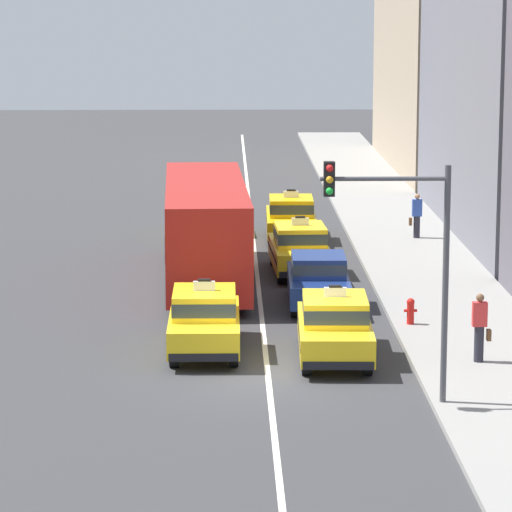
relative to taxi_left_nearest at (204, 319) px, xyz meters
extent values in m
plane|color=#353538|center=(1.58, -2.58, -0.88)|extent=(160.00, 160.00, 0.00)
cube|color=silver|center=(1.58, 17.42, -0.87)|extent=(0.14, 80.00, 0.01)
cube|color=gray|center=(7.18, 12.42, -0.80)|extent=(4.00, 90.00, 0.15)
cylinder|color=black|center=(-0.74, 1.58, -0.56)|extent=(0.24, 0.64, 0.64)
cylinder|color=black|center=(0.73, 1.58, -0.56)|extent=(0.24, 0.64, 0.64)
cylinder|color=black|center=(-0.73, -1.48, -0.56)|extent=(0.24, 0.64, 0.64)
cylinder|color=black|center=(0.74, -1.48, -0.56)|extent=(0.24, 0.64, 0.64)
cube|color=yellow|center=(0.00, 0.05, -0.21)|extent=(1.81, 4.51, 0.70)
cube|color=black|center=(0.00, 0.05, -0.16)|extent=(1.83, 4.15, 0.10)
cube|color=yellow|center=(0.00, -0.10, 0.46)|extent=(1.61, 2.10, 0.64)
cube|color=#2D3842|center=(0.00, -0.10, 0.46)|extent=(1.63, 2.12, 0.35)
cube|color=white|center=(0.00, -0.10, 0.90)|extent=(0.56, 0.12, 0.24)
cube|color=black|center=(0.00, -0.10, 1.05)|extent=(0.32, 0.11, 0.06)
cube|color=black|center=(-0.01, 2.26, -0.46)|extent=(1.71, 0.14, 0.20)
cube|color=black|center=(0.01, -2.16, -0.46)|extent=(1.71, 0.14, 0.20)
cylinder|color=black|center=(-1.21, 12.55, -0.56)|extent=(0.26, 0.65, 0.64)
cylinder|color=black|center=(0.79, 12.62, -0.56)|extent=(0.26, 0.65, 0.64)
cylinder|color=black|center=(-0.98, 5.83, -0.56)|extent=(0.26, 0.65, 0.64)
cylinder|color=black|center=(1.02, 5.90, -0.56)|extent=(0.26, 0.65, 0.64)
cube|color=#B21E19|center=(-0.09, 9.23, 0.89)|extent=(2.88, 11.28, 2.90)
cube|color=#2D3842|center=(-0.09, 9.23, 1.14)|extent=(2.89, 10.83, 0.84)
cube|color=black|center=(-0.28, 14.77, 2.09)|extent=(2.13, 0.15, 0.36)
cylinder|color=black|center=(-0.96, 20.35, -0.56)|extent=(0.26, 0.65, 0.64)
cylinder|color=black|center=(0.51, 20.41, -0.56)|extent=(0.26, 0.65, 0.64)
cylinder|color=black|center=(-0.85, 17.29, -0.56)|extent=(0.26, 0.65, 0.64)
cylinder|color=black|center=(0.63, 17.35, -0.56)|extent=(0.26, 0.65, 0.64)
cube|color=yellow|center=(-0.17, 18.85, -0.21)|extent=(1.97, 4.57, 0.70)
cube|color=black|center=(-0.17, 18.85, -0.16)|extent=(1.98, 4.21, 0.10)
cube|color=yellow|center=(-0.16, 18.70, 0.46)|extent=(1.68, 2.16, 0.64)
cube|color=#2D3842|center=(-0.16, 18.70, 0.46)|extent=(1.70, 2.18, 0.35)
cube|color=white|center=(-0.16, 18.70, 0.90)|extent=(0.56, 0.14, 0.24)
cube|color=black|center=(-0.16, 18.70, 1.05)|extent=(0.32, 0.12, 0.06)
cube|color=black|center=(-0.25, 21.06, -0.46)|extent=(1.71, 0.21, 0.20)
cube|color=black|center=(-0.08, 16.64, -0.46)|extent=(1.71, 0.21, 0.20)
cylinder|color=black|center=(2.62, 0.75, -0.56)|extent=(0.26, 0.65, 0.64)
cylinder|color=black|center=(4.10, 0.70, -0.56)|extent=(0.26, 0.65, 0.64)
cylinder|color=black|center=(2.53, -2.31, -0.56)|extent=(0.26, 0.65, 0.64)
cylinder|color=black|center=(4.00, -2.36, -0.56)|extent=(0.26, 0.65, 0.64)
cube|color=yellow|center=(3.31, -0.81, -0.21)|extent=(1.94, 4.55, 0.70)
cube|color=black|center=(3.31, -0.81, -0.16)|extent=(1.95, 4.19, 0.10)
cube|color=yellow|center=(3.31, -0.96, 0.46)|extent=(1.66, 2.15, 0.64)
cube|color=#2D3842|center=(3.31, -0.96, 0.46)|extent=(1.68, 2.17, 0.35)
cube|color=white|center=(3.31, -0.96, 0.90)|extent=(0.56, 0.14, 0.24)
cube|color=black|center=(3.31, -0.96, 1.05)|extent=(0.32, 0.12, 0.06)
cube|color=black|center=(3.38, 1.40, -0.46)|extent=(1.71, 0.19, 0.20)
cube|color=black|center=(3.24, -3.02, -0.46)|extent=(1.71, 0.19, 0.20)
cylinder|color=black|center=(2.59, 6.92, -0.56)|extent=(0.25, 0.64, 0.64)
cylinder|color=black|center=(4.04, 6.89, -0.56)|extent=(0.25, 0.64, 0.64)
cylinder|color=black|center=(2.53, 4.09, -0.56)|extent=(0.25, 0.64, 0.64)
cylinder|color=black|center=(3.98, 4.06, -0.56)|extent=(0.25, 0.64, 0.64)
cube|color=navy|center=(3.29, 5.49, -0.23)|extent=(1.85, 4.34, 0.66)
cube|color=navy|center=(3.28, 5.39, 0.40)|extent=(1.60, 1.93, 0.60)
cube|color=#2D3842|center=(3.28, 5.39, 0.40)|extent=(1.62, 1.95, 0.33)
cylinder|color=black|center=(2.18, 12.03, -0.56)|extent=(0.27, 0.65, 0.64)
cylinder|color=black|center=(3.66, 12.09, -0.56)|extent=(0.27, 0.65, 0.64)
cylinder|color=black|center=(2.31, 8.97, -0.56)|extent=(0.27, 0.65, 0.64)
cylinder|color=black|center=(3.78, 9.03, -0.56)|extent=(0.27, 0.65, 0.64)
cube|color=yellow|center=(2.98, 10.53, -0.21)|extent=(1.98, 4.57, 0.70)
cube|color=black|center=(2.98, 10.53, -0.16)|extent=(1.98, 4.21, 0.10)
cube|color=yellow|center=(2.99, 10.38, 0.46)|extent=(1.68, 2.16, 0.64)
cube|color=#2D3842|center=(2.99, 10.38, 0.46)|extent=(1.70, 2.18, 0.35)
cube|color=white|center=(2.99, 10.38, 0.90)|extent=(0.56, 0.14, 0.24)
cube|color=black|center=(2.99, 10.38, 1.05)|extent=(0.32, 0.12, 0.06)
cube|color=black|center=(2.90, 12.74, -0.46)|extent=(1.71, 0.21, 0.20)
cube|color=black|center=(3.07, 8.32, -0.46)|extent=(1.71, 0.21, 0.20)
cylinder|color=black|center=(2.27, 18.57, -0.56)|extent=(0.25, 0.64, 0.64)
cylinder|color=black|center=(3.74, 18.55, -0.56)|extent=(0.25, 0.64, 0.64)
cylinder|color=black|center=(2.21, 15.51, -0.56)|extent=(0.25, 0.64, 0.64)
cylinder|color=black|center=(3.69, 15.49, -0.56)|extent=(0.25, 0.64, 0.64)
cube|color=yellow|center=(2.98, 17.03, -0.21)|extent=(1.88, 4.53, 0.70)
cube|color=black|center=(2.98, 17.03, -0.16)|extent=(1.89, 4.17, 0.10)
cube|color=yellow|center=(2.98, 16.88, 0.46)|extent=(1.64, 2.13, 0.64)
cube|color=#2D3842|center=(2.98, 16.88, 0.46)|extent=(1.66, 2.15, 0.35)
cube|color=white|center=(2.98, 16.88, 0.90)|extent=(0.56, 0.13, 0.24)
cube|color=black|center=(2.98, 16.88, 1.05)|extent=(0.32, 0.12, 0.06)
cube|color=black|center=(3.02, 19.24, -0.46)|extent=(1.71, 0.17, 0.20)
cube|color=black|center=(2.94, 14.82, -0.46)|extent=(1.71, 0.17, 0.20)
cylinder|color=#23232D|center=(7.66, 16.76, -0.32)|extent=(0.24, 0.24, 0.81)
cube|color=#2D4CA5|center=(7.66, 16.76, 0.40)|extent=(0.36, 0.22, 0.63)
sphere|color=#9E7051|center=(7.66, 16.76, 0.82)|extent=(0.20, 0.20, 0.20)
cube|color=brown|center=(7.42, 16.76, -0.12)|extent=(0.10, 0.20, 0.28)
cylinder|color=#23232D|center=(6.84, -1.68, -0.28)|extent=(0.24, 0.24, 0.90)
cube|color=red|center=(6.84, -1.68, 0.48)|extent=(0.36, 0.22, 0.61)
sphere|color=brown|center=(6.84, -1.68, 0.90)|extent=(0.20, 0.20, 0.20)
cube|color=brown|center=(7.08, -1.68, -0.05)|extent=(0.10, 0.20, 0.28)
cylinder|color=red|center=(5.66, 2.49, -0.43)|extent=(0.20, 0.20, 0.60)
sphere|color=red|center=(5.66, 2.49, -0.11)|extent=(0.22, 0.22, 0.22)
cylinder|color=red|center=(5.53, 2.49, -0.35)|extent=(0.10, 0.08, 0.08)
cylinder|color=red|center=(5.79, 2.49, -0.35)|extent=(0.10, 0.08, 0.08)
cylinder|color=#47474C|center=(5.43, -5.25, 1.87)|extent=(0.14, 0.14, 5.50)
cylinder|color=#47474C|center=(4.03, -5.25, 4.32)|extent=(2.80, 0.10, 0.10)
cube|color=black|center=(2.83, -5.25, 4.32)|extent=(0.24, 0.24, 0.76)
sphere|color=red|center=(2.83, -5.38, 4.57)|extent=(0.16, 0.16, 0.16)
sphere|color=orange|center=(2.83, -5.38, 4.32)|extent=(0.16, 0.16, 0.16)
sphere|color=green|center=(2.83, -5.38, 4.07)|extent=(0.16, 0.16, 0.16)
camera|label=1|loc=(0.59, -36.96, 8.41)|focal=102.92mm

